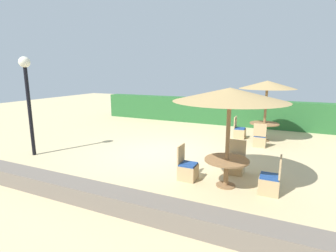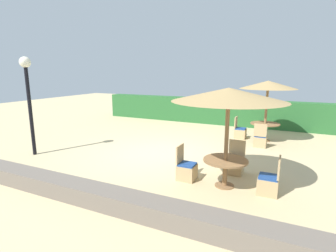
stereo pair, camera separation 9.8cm
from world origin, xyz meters
The scene contains 13 objects.
ground_plane centered at (0.00, 0.00, 0.00)m, with size 40.00×40.00×0.00m, color #C6B284.
hedge_row centered at (0.00, 6.22, 0.70)m, with size 13.00×0.70×1.39m, color #28602D.
stone_border centered at (0.00, -3.72, 0.20)m, with size 10.00×0.56×0.39m, color #6B6056.
lamp_post centered at (-3.97, -1.89, 2.35)m, with size 0.36×0.36×3.32m.
parasol_front_right centered at (2.63, -1.62, 2.30)m, with size 2.72×2.72×2.47m.
round_table_front_right centered at (2.63, -1.62, 0.56)m, with size 1.10×1.10×0.70m.
patio_chair_front_right_east centered at (3.67, -1.59, 0.26)m, with size 0.46×0.46×0.93m.
patio_chair_front_right_north centered at (2.69, -0.63, 0.26)m, with size 0.46×0.46×0.93m.
patio_chair_front_right_west centered at (1.60, -1.62, 0.26)m, with size 0.46×0.46×0.93m.
parasol_back_right centered at (3.07, 3.48, 2.31)m, with size 2.23×2.23×2.48m.
round_table_back_right centered at (3.07, 3.48, 0.61)m, with size 1.17×1.17×0.75m.
patio_chair_back_right_west centered at (2.07, 3.50, 0.26)m, with size 0.46×0.46×0.93m.
patio_chair_back_right_south centered at (3.02, 2.49, 0.26)m, with size 0.46×0.46×0.93m.
Camera 2 is at (3.99, -7.80, 2.84)m, focal length 28.00 mm.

